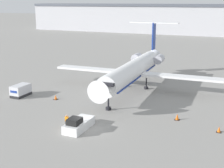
% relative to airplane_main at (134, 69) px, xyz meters
% --- Properties ---
extents(ground_plane, '(600.00, 600.00, 0.00)m').
position_rel_airplane_main_xyz_m(ground_plane, '(0.44, -19.26, -3.63)').
color(ground_plane, gray).
extents(terminal_building, '(180.00, 16.80, 13.79)m').
position_rel_airplane_main_xyz_m(terminal_building, '(0.44, 100.74, 3.29)').
color(terminal_building, '#B2B2B7').
rests_on(terminal_building, ground).
extents(airplane_main, '(30.03, 29.82, 10.89)m').
position_rel_airplane_main_xyz_m(airplane_main, '(0.00, 0.00, 0.00)').
color(airplane_main, white).
rests_on(airplane_main, ground).
extents(pushback_tug, '(2.03, 4.82, 1.75)m').
position_rel_airplane_main_xyz_m(pushback_tug, '(-0.14, -19.55, -2.99)').
color(pushback_tug, silver).
rests_on(pushback_tug, ground).
extents(luggage_cart, '(1.84, 3.41, 1.90)m').
position_rel_airplane_main_xyz_m(luggage_cart, '(-15.56, -11.29, -2.68)').
color(luggage_cart, '#232326').
rests_on(luggage_cart, ground).
extents(worker_near_tug, '(0.40, 0.24, 1.65)m').
position_rel_airplane_main_xyz_m(worker_near_tug, '(-1.77, -19.61, -2.77)').
color(worker_near_tug, '#232838').
rests_on(worker_near_tug, ground).
extents(traffic_cone_left, '(0.62, 0.62, 0.73)m').
position_rel_airplane_main_xyz_m(traffic_cone_left, '(-9.33, -10.57, -3.28)').
color(traffic_cone_left, black).
rests_on(traffic_cone_left, ground).
extents(traffic_cone_right, '(0.65, 0.65, 0.82)m').
position_rel_airplane_main_xyz_m(traffic_cone_right, '(10.20, -11.72, -3.24)').
color(traffic_cone_right, black).
rests_on(traffic_cone_right, ground).
extents(traffic_cone_mid, '(0.58, 0.58, 0.72)m').
position_rel_airplane_main_xyz_m(traffic_cone_mid, '(15.61, -13.76, -3.29)').
color(traffic_cone_mid, black).
rests_on(traffic_cone_mid, ground).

